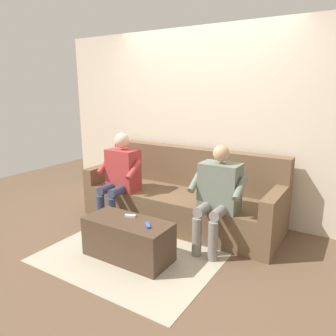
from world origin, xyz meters
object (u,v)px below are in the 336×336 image
couch (182,198)px  remote_white (130,216)px  person_left_seated (218,192)px  coffee_table (128,239)px  remote_blue (148,225)px  person_right_seated (120,173)px

couch → remote_white: couch is taller
person_left_seated → remote_white: person_left_seated is taller
couch → person_left_seated: person_left_seated is taller
couch → person_left_seated: size_ratio=2.26×
person_left_seated → couch: bearing=-32.6°
coffee_table → couch: bearing=-90.0°
coffee_table → remote_white: remote_white is taller
remote_blue → remote_white: (0.29, -0.10, 0.00)m
couch → person_left_seated: bearing=147.4°
remote_white → coffee_table: bearing=-92.0°
couch → person_left_seated: 0.85m
coffee_table → remote_blue: size_ratio=7.65×
person_left_seated → person_right_seated: 1.33m
couch → remote_blue: size_ratio=21.49×
person_left_seated → remote_white: size_ratio=10.21×
coffee_table → person_right_seated: person_right_seated is taller
person_right_seated → remote_white: size_ratio=10.50×
coffee_table → remote_white: (0.03, -0.09, 0.22)m
remote_blue → remote_white: bearing=-154.2°
coffee_table → person_right_seated: size_ratio=0.78×
couch → remote_blue: couch is taller
coffee_table → person_right_seated: bearing=-46.1°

